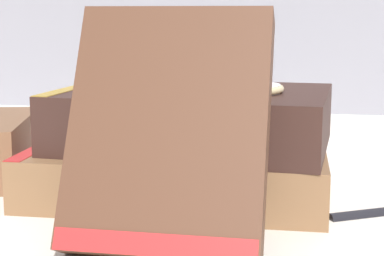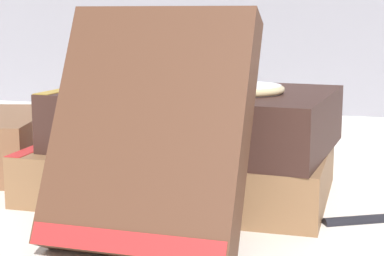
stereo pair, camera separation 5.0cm
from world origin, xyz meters
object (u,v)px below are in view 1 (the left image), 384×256
Objects in this scene: book_flat_top at (187,117)px; pocket_watch at (245,88)px; book_flat_bottom at (173,169)px; book_leaning_front at (168,139)px.

book_flat_top is 0.05m from pocket_watch.
book_leaning_front is at bearing -80.13° from book_flat_bottom.
pocket_watch is at bearing 73.42° from book_leaning_front.
pocket_watch reaches higher than book_flat_bottom.
pocket_watch is (0.03, 0.11, 0.02)m from book_leaning_front.
book_leaning_front is 2.39× the size of pocket_watch.
book_leaning_front reaches higher than book_flat_top.
book_flat_bottom is 0.13m from book_leaning_front.
book_flat_bottom is 3.75× the size of pocket_watch.
book_flat_top is at bearing 166.77° from pocket_watch.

